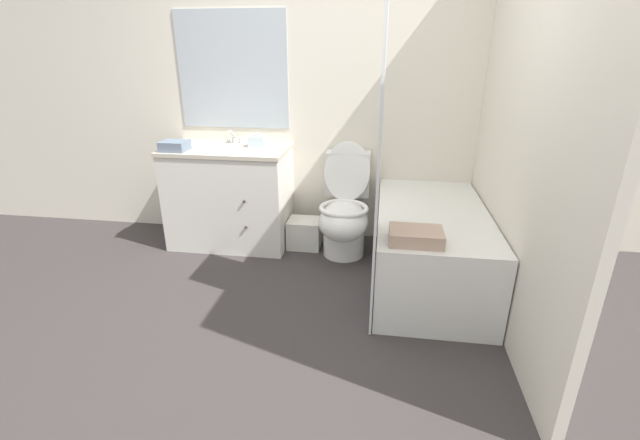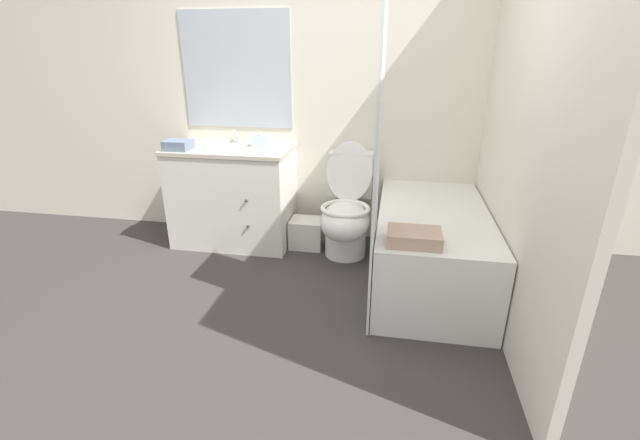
% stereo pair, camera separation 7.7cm
% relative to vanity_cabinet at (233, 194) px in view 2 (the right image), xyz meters
% --- Properties ---
extents(ground_plane, '(14.00, 14.00, 0.00)m').
position_rel_vanity_cabinet_xyz_m(ground_plane, '(0.76, -1.39, -0.43)').
color(ground_plane, '#383333').
extents(wall_back, '(8.00, 0.06, 2.50)m').
position_rel_vanity_cabinet_xyz_m(wall_back, '(0.75, 0.31, 0.82)').
color(wall_back, silver).
rests_on(wall_back, ground_plane).
extents(wall_right, '(0.05, 2.67, 2.50)m').
position_rel_vanity_cabinet_xyz_m(wall_right, '(2.05, -0.55, 0.82)').
color(wall_right, silver).
rests_on(wall_right, ground_plane).
extents(vanity_cabinet, '(1.01, 0.60, 0.84)m').
position_rel_vanity_cabinet_xyz_m(vanity_cabinet, '(0.00, 0.00, 0.00)').
color(vanity_cabinet, silver).
rests_on(vanity_cabinet, ground_plane).
extents(sink_faucet, '(0.14, 0.12, 0.12)m').
position_rel_vanity_cabinet_xyz_m(sink_faucet, '(-0.00, 0.20, 0.45)').
color(sink_faucet, silver).
rests_on(sink_faucet, vanity_cabinet).
extents(toilet, '(0.39, 0.69, 0.90)m').
position_rel_vanity_cabinet_xyz_m(toilet, '(0.99, -0.08, -0.08)').
color(toilet, white).
rests_on(toilet, ground_plane).
extents(bathtub, '(0.75, 1.45, 0.55)m').
position_rel_vanity_cabinet_xyz_m(bathtub, '(1.64, -0.44, -0.15)').
color(bathtub, white).
rests_on(bathtub, ground_plane).
extents(shower_curtain, '(0.02, 0.42, 1.87)m').
position_rel_vanity_cabinet_xyz_m(shower_curtain, '(1.25, -0.97, 0.51)').
color(shower_curtain, white).
rests_on(shower_curtain, ground_plane).
extents(wastebasket, '(0.28, 0.24, 0.25)m').
position_rel_vanity_cabinet_xyz_m(wastebasket, '(0.64, -0.01, -0.31)').
color(wastebasket, silver).
rests_on(wastebasket, ground_plane).
extents(tissue_box, '(0.13, 0.11, 0.11)m').
position_rel_vanity_cabinet_xyz_m(tissue_box, '(0.24, 0.09, 0.46)').
color(tissue_box, silver).
rests_on(tissue_box, vanity_cabinet).
extents(hand_towel_folded, '(0.20, 0.18, 0.08)m').
position_rel_vanity_cabinet_xyz_m(hand_towel_folded, '(-0.36, -0.17, 0.45)').
color(hand_towel_folded, slate).
rests_on(hand_towel_folded, vanity_cabinet).
extents(bath_towel_folded, '(0.31, 0.22, 0.08)m').
position_rel_vanity_cabinet_xyz_m(bath_towel_folded, '(1.49, -1.01, 0.16)').
color(bath_towel_folded, tan).
rests_on(bath_towel_folded, bathtub).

